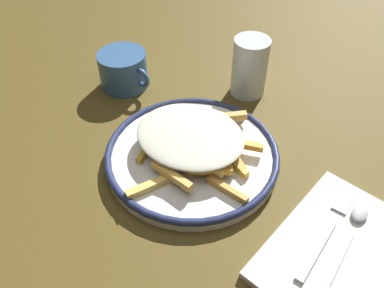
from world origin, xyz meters
The scene contains 8 objects.
ground_plane centered at (0.00, 0.00, 0.00)m, with size 2.60×2.60×0.00m, color #524119.
plate centered at (0.00, 0.00, 0.01)m, with size 0.29×0.29×0.02m.
fries_heap centered at (-0.01, 0.01, 0.04)m, with size 0.24×0.26×0.04m.
napkin centered at (0.27, -0.01, 0.01)m, with size 0.17×0.23×0.01m, color silver.
fork centered at (0.24, 0.00, 0.01)m, with size 0.03×0.18×0.01m.
spoon centered at (0.26, 0.03, 0.02)m, with size 0.03×0.15×0.01m.
water_glass centered at (-0.04, 0.22, 0.06)m, with size 0.07×0.07×0.11m, color silver.
coffee_mug centered at (-0.24, 0.08, 0.04)m, with size 0.12×0.10×0.07m.
Camera 1 is at (0.29, -0.35, 0.48)m, focal length 37.28 mm.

